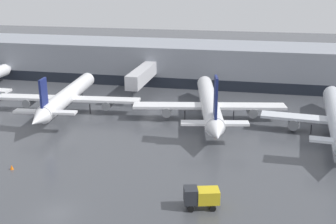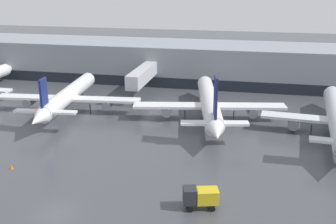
{
  "view_description": "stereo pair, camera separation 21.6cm",
  "coord_description": "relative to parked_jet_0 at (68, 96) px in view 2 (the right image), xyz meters",
  "views": [
    {
      "loc": [
        19.87,
        -36.33,
        24.39
      ],
      "look_at": [
        6.42,
        27.91,
        3.0
      ],
      "focal_mm": 45.0,
      "sensor_mm": 36.0,
      "label": 1
    },
    {
      "loc": [
        20.08,
        -36.28,
        24.39
      ],
      "look_at": [
        6.42,
        27.91,
        3.0
      ],
      "focal_mm": 45.0,
      "sensor_mm": 36.0,
      "label": 2
    }
  ],
  "objects": [
    {
      "name": "ground_plane",
      "position": [
        13.67,
        -33.03,
        -3.1
      ],
      "size": [
        320.0,
        320.0,
        0.0
      ],
      "primitive_type": "plane",
      "color": "#424449"
    },
    {
      "name": "terminal_building",
      "position": [
        13.66,
        28.88,
        1.4
      ],
      "size": [
        160.0,
        31.59,
        9.0
      ],
      "color": "gray",
      "rests_on": "ground_plane"
    },
    {
      "name": "parked_jet_0",
      "position": [
        0.0,
        0.0,
        0.0
      ],
      "size": [
        27.11,
        31.99,
        8.92
      ],
      "rotation": [
        0.0,
        0.0,
        1.67
      ],
      "color": "white",
      "rests_on": "ground_plane"
    },
    {
      "name": "parked_jet_3",
      "position": [
        26.21,
        0.98,
        -0.02
      ],
      "size": [
        26.78,
        34.23,
        10.51
      ],
      "rotation": [
        0.0,
        0.0,
        1.75
      ],
      "color": "white",
      "rests_on": "ground_plane"
    },
    {
      "name": "service_truck_1",
      "position": [
        28.73,
        -28.71,
        -1.64
      ],
      "size": [
        4.16,
        2.71,
        2.45
      ],
      "rotation": [
        0.0,
        0.0,
        3.41
      ],
      "color": "gold",
      "rests_on": "ground_plane"
    },
    {
      "name": "traffic_cone_0",
      "position": [
        28.17,
        -6.95,
        -2.78
      ],
      "size": [
        0.42,
        0.42,
        0.63
      ],
      "color": "orange",
      "rests_on": "ground_plane"
    },
    {
      "name": "traffic_cone_1",
      "position": [
        3.04,
        -24.26,
        -2.78
      ],
      "size": [
        0.47,
        0.47,
        0.64
      ],
      "color": "orange",
      "rests_on": "ground_plane"
    }
  ]
}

